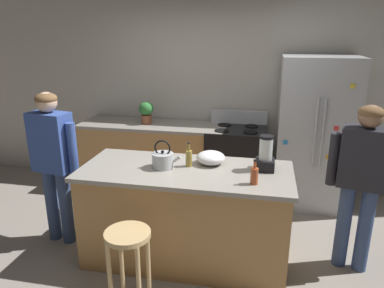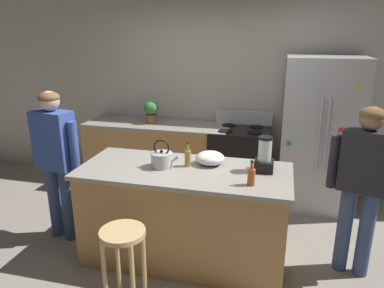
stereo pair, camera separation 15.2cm
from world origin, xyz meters
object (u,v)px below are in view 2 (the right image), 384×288
object	(u,v)px
kitchen_island	(184,214)
mixing_bowl	(210,158)
refrigerator	(319,135)
bottle_vinegar	(188,158)
bar_stool	(123,248)
person_by_island_left	(55,153)
person_by_sink_right	(363,177)
tea_kettle	(162,159)
bottle_cooking_sauce	(251,176)
potted_plant	(151,111)
stove_range	(240,163)
blender_appliance	(264,157)

from	to	relation	value
kitchen_island	mixing_bowl	distance (m)	0.60
refrigerator	bottle_vinegar	size ratio (longest dim) A/B	7.95
bar_stool	mixing_bowl	distance (m)	1.15
person_by_island_left	person_by_sink_right	bearing A→B (deg)	2.28
person_by_sink_right	bottle_vinegar	xyz separation A→B (m)	(-1.54, -0.09, 0.08)
refrigerator	bar_stool	distance (m)	2.78
person_by_sink_right	tea_kettle	world-z (taller)	person_by_sink_right
bar_stool	bottle_cooking_sauce	distance (m)	1.17
bottle_vinegar	tea_kettle	size ratio (longest dim) A/B	0.86
kitchen_island	potted_plant	world-z (taller)	potted_plant
mixing_bowl	kitchen_island	bearing A→B (deg)	-137.92
kitchen_island	person_by_island_left	distance (m)	1.46
person_by_island_left	tea_kettle	size ratio (longest dim) A/B	5.81
person_by_island_left	bar_stool	size ratio (longest dim) A/B	2.33
potted_plant	person_by_sink_right	bearing A→B (deg)	-29.48
kitchen_island	bottle_vinegar	size ratio (longest dim) A/B	8.27
kitchen_island	bar_stool	bearing A→B (deg)	-111.65
kitchen_island	stove_range	size ratio (longest dim) A/B	1.74
potted_plant	mixing_bowl	world-z (taller)	potted_plant
blender_appliance	bottle_vinegar	xyz separation A→B (m)	(-0.70, -0.05, -0.05)
mixing_bowl	person_by_island_left	bearing A→B (deg)	-175.17
stove_range	person_by_sink_right	size ratio (longest dim) A/B	0.71
potted_plant	person_by_island_left	bearing A→B (deg)	-108.11
tea_kettle	bar_stool	bearing A→B (deg)	-96.16
refrigerator	tea_kettle	distance (m)	2.13
bottle_vinegar	tea_kettle	world-z (taller)	tea_kettle
bottle_cooking_sauce	refrigerator	bearing A→B (deg)	68.49
potted_plant	blender_appliance	distance (m)	2.14
kitchen_island	bottle_vinegar	distance (m)	0.56
refrigerator	person_by_sink_right	world-z (taller)	refrigerator
stove_range	bottle_cooking_sauce	world-z (taller)	bottle_cooking_sauce
kitchen_island	person_by_island_left	xyz separation A→B (m)	(-1.38, 0.05, 0.49)
kitchen_island	stove_range	world-z (taller)	stove_range
person_by_island_left	person_by_sink_right	xyz separation A→B (m)	(2.93, 0.12, -0.01)
person_by_island_left	person_by_sink_right	world-z (taller)	person_by_island_left
stove_range	bottle_vinegar	world-z (taller)	bottle_vinegar
person_by_island_left	bar_stool	xyz separation A→B (m)	(1.08, -0.79, -0.43)
refrigerator	stove_range	bearing A→B (deg)	178.53
mixing_bowl	stove_range	bearing A→B (deg)	83.99
mixing_bowl	tea_kettle	world-z (taller)	tea_kettle
person_by_sink_right	blender_appliance	world-z (taller)	person_by_sink_right
kitchen_island	person_by_sink_right	xyz separation A→B (m)	(1.56, 0.17, 0.48)
potted_plant	blender_appliance	bearing A→B (deg)	-41.59
blender_appliance	tea_kettle	world-z (taller)	blender_appliance
person_by_sink_right	bar_stool	size ratio (longest dim) A/B	2.29
kitchen_island	mixing_bowl	xyz separation A→B (m)	(0.21, 0.19, 0.53)
person_by_island_left	bottle_cooking_sauce	size ratio (longest dim) A/B	7.41
person_by_island_left	tea_kettle	bearing A→B (deg)	-2.32
potted_plant	tea_kettle	distance (m)	1.69
kitchen_island	blender_appliance	size ratio (longest dim) A/B	6.00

